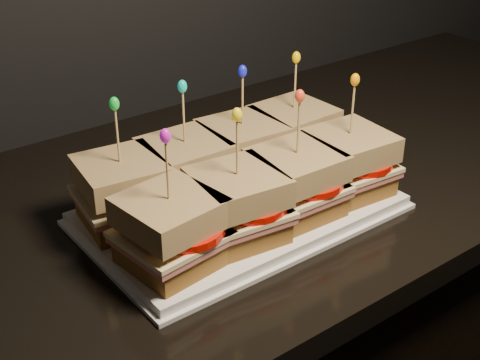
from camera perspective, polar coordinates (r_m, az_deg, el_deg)
granite_slab at (r=0.88m, az=-13.79°, el=-5.98°), size 2.27×0.63×0.04m
platter at (r=0.89m, az=0.00°, el=-2.61°), size 0.39×0.24×0.02m
platter_rim at (r=0.89m, az=0.00°, el=-2.94°), size 0.41×0.26×0.01m
sandwich_0_bread_bot at (r=0.85m, az=-9.81°, el=-2.67°), size 0.11×0.11×0.03m
sandwich_0_ham at (r=0.85m, az=-9.91°, el=-1.65°), size 0.12×0.12×0.01m
sandwich_0_cheese at (r=0.84m, az=-9.95°, el=-1.23°), size 0.12×0.12×0.01m
sandwich_0_tomato at (r=0.84m, az=-9.08°, el=-0.71°), size 0.10×0.10×0.01m
sandwich_0_bread_top at (r=0.83m, az=-10.12°, el=0.51°), size 0.11×0.11×0.03m
sandwich_0_pick at (r=0.81m, az=-10.40°, el=3.46°), size 0.00×0.00×0.09m
sandwich_0_frill at (r=0.79m, az=-10.68°, el=6.42°), size 0.01×0.01×0.02m
sandwich_1_bread_bot at (r=0.89m, az=-4.56°, el=-0.82°), size 0.10×0.10×0.03m
sandwich_1_ham at (r=0.88m, az=-4.61°, el=0.17°), size 0.11×0.11×0.01m
sandwich_1_cheese at (r=0.88m, az=-4.62°, el=0.58°), size 0.11×0.11×0.01m
sandwich_1_tomato at (r=0.88m, az=-3.77°, el=1.08°), size 0.10×0.10×0.01m
sandwich_1_bread_top at (r=0.87m, az=-4.70°, el=2.27°), size 0.10×0.10×0.03m
sandwich_1_pick at (r=0.85m, az=-4.82°, el=5.12°), size 0.00×0.00×0.09m
sandwich_1_frill at (r=0.83m, az=-4.95°, el=7.96°), size 0.01×0.01×0.02m
sandwich_2_bread_bot at (r=0.94m, az=0.20°, el=0.87°), size 0.11×0.11×0.03m
sandwich_2_ham at (r=0.93m, az=0.21°, el=1.83°), size 0.12×0.11×0.01m
sandwich_2_cheese at (r=0.93m, az=0.21°, el=2.21°), size 0.12×0.12×0.01m
sandwich_2_tomato at (r=0.93m, az=1.02°, el=2.69°), size 0.10×0.10×0.01m
sandwich_2_bread_top at (r=0.92m, az=0.21°, el=3.84°), size 0.11×0.11×0.03m
sandwich_2_pick at (r=0.90m, az=0.21°, el=6.57°), size 0.00×0.00×0.09m
sandwich_2_frill at (r=0.88m, az=0.22°, el=9.28°), size 0.01×0.01×0.02m
sandwich_3_bread_bot at (r=0.99m, az=4.49°, el=2.38°), size 0.10×0.10×0.03m
sandwich_3_ham at (r=0.99m, az=4.53°, el=3.30°), size 0.11×0.11×0.01m
sandwich_3_cheese at (r=0.98m, az=4.54°, el=3.67°), size 0.11×0.11×0.01m
sandwich_3_tomato at (r=0.98m, az=5.32°, el=4.12°), size 0.10×0.10×0.01m
sandwich_3_bread_top at (r=0.97m, az=4.61°, el=5.22°), size 0.10×0.10×0.03m
sandwich_3_pick at (r=0.95m, az=4.72°, el=7.82°), size 0.00×0.00×0.09m
sandwich_3_frill at (r=0.94m, az=4.83°, el=10.39°), size 0.01×0.01×0.02m
sandwich_4_bread_bot at (r=0.77m, az=-5.82°, el=-6.13°), size 0.11×0.11×0.03m
sandwich_4_ham at (r=0.76m, az=-5.88°, el=-5.04°), size 0.12×0.12×0.01m
sandwich_4_cheese at (r=0.76m, az=-5.91°, el=-4.59°), size 0.12×0.12×0.01m
sandwich_4_tomato at (r=0.75m, az=-4.92°, el=-4.02°), size 0.10×0.10×0.01m
sandwich_4_bread_top at (r=0.74m, az=-6.02°, el=-2.72°), size 0.11×0.11×0.03m
sandwich_4_pick at (r=0.72m, az=-6.21°, el=0.49°), size 0.00×0.00×0.09m
sandwich_4_frill at (r=0.70m, az=-6.40°, el=3.75°), size 0.01×0.01×0.02m
sandwich_5_bread_bot at (r=0.81m, az=-0.24°, el=-3.90°), size 0.11×0.11×0.03m
sandwich_5_ham at (r=0.80m, az=-0.24°, el=-2.84°), size 0.12×0.12×0.01m
sandwich_5_cheese at (r=0.80m, az=-0.24°, el=-2.41°), size 0.12×0.12×0.01m
sandwich_5_tomato at (r=0.80m, az=0.71°, el=-1.85°), size 0.10×0.10×0.01m
sandwich_5_bread_top at (r=0.79m, az=-0.24°, el=-0.59°), size 0.11×0.11×0.03m
sandwich_5_pick at (r=0.76m, az=-0.25°, el=2.49°), size 0.00×0.00×0.09m
sandwich_5_frill at (r=0.75m, az=-0.26°, el=5.60°), size 0.01×0.01×0.02m
sandwich_6_bread_bot at (r=0.86m, az=4.71°, el=-1.87°), size 0.10×0.10×0.03m
sandwich_6_ham at (r=0.86m, az=4.76°, el=-0.86°), size 0.11×0.11×0.01m
sandwich_6_cheese at (r=0.85m, az=4.78°, el=-0.45°), size 0.11×0.11×0.01m
sandwich_6_tomato at (r=0.85m, az=5.67°, el=0.08°), size 0.10×0.10×0.01m
sandwich_6_bread_top at (r=0.84m, az=4.86°, el=1.29°), size 0.10×0.10×0.03m
sandwich_6_pick at (r=0.82m, az=4.99°, el=4.21°), size 0.00×0.00×0.09m
sandwich_6_frill at (r=0.80m, az=5.12°, el=7.15°), size 0.01×0.01×0.02m
sandwich_7_bread_bot at (r=0.92m, az=9.06°, el=-0.08°), size 0.11×0.11×0.03m
sandwich_7_ham at (r=0.91m, az=9.15°, el=0.89°), size 0.12×0.11×0.01m
sandwich_7_cheese at (r=0.91m, az=9.18°, el=1.28°), size 0.12×0.11×0.01m
sandwich_7_tomato at (r=0.91m, az=10.01°, el=1.77°), size 0.10×0.10×0.01m
sandwich_7_bread_top at (r=0.90m, az=9.32°, el=2.92°), size 0.11×0.11×0.03m
sandwich_7_pick at (r=0.88m, az=9.56°, el=5.69°), size 0.00×0.00×0.09m
sandwich_7_frill at (r=0.86m, az=9.80°, el=8.44°), size 0.01×0.01×0.02m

